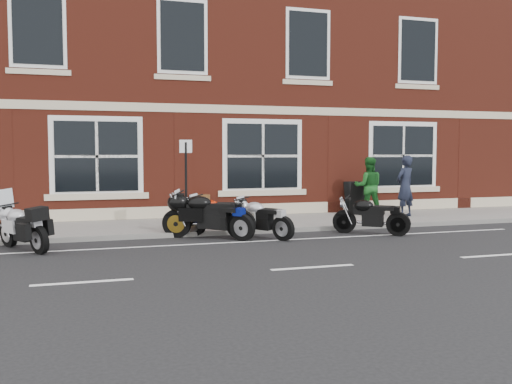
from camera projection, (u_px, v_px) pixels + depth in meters
ground at (262, 242)px, 13.20m from camera, size 80.00×80.00×0.00m
sidewalk at (229, 224)px, 16.05m from camera, size 30.00×3.00×0.12m
kerb at (244, 232)px, 14.54m from camera, size 30.00×0.16×0.12m
pub_building at (181, 54)px, 22.77m from camera, size 24.00×12.00×12.00m
moto_touring_silver at (23, 226)px, 12.15m from camera, size 1.12×1.74×1.29m
moto_sport_red at (217, 216)px, 13.82m from camera, size 1.44×1.68×0.94m
moto_sport_black at (207, 214)px, 13.81m from camera, size 2.12×1.21×1.04m
moto_sport_silver at (261, 217)px, 13.91m from camera, size 1.11×1.73×0.88m
moto_naked_black at (370, 214)px, 14.48m from camera, size 1.60×1.35×0.89m
pedestrian_left at (405, 186)px, 17.43m from camera, size 0.79×0.65×1.87m
pedestrian_right at (368, 186)px, 17.73m from camera, size 1.07×0.96×1.82m
a_board_sign at (356, 198)px, 18.30m from camera, size 0.62×0.42×1.03m
barrel_planter at (200, 206)px, 17.09m from camera, size 0.63×0.63×0.70m
parking_sign at (186, 178)px, 14.20m from camera, size 0.32×0.06×2.28m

